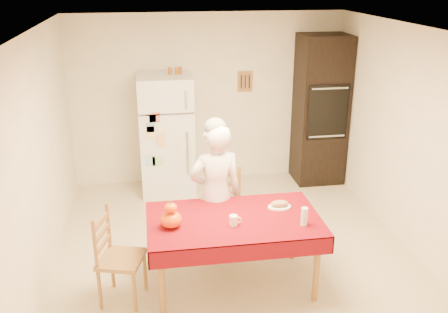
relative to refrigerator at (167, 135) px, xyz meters
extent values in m
plane|color=#C0B18A|center=(0.65, -1.88, -0.85)|extent=(4.50, 4.50, 0.00)
cube|color=white|center=(0.65, 0.37, 0.40)|extent=(4.00, 0.02, 2.50)
cube|color=white|center=(0.65, -4.13, 0.40)|extent=(4.00, 0.02, 2.50)
cube|color=white|center=(-1.35, -1.88, 0.40)|extent=(0.02, 4.50, 2.50)
cube|color=white|center=(2.65, -1.88, 0.40)|extent=(0.02, 4.50, 2.50)
cube|color=white|center=(0.65, -1.88, 1.65)|extent=(4.00, 4.50, 0.02)
cube|color=brown|center=(1.20, 0.36, 0.65)|extent=(0.22, 0.02, 0.30)
cube|color=white|center=(0.00, 0.00, 0.00)|extent=(0.75, 0.70, 1.70)
cube|color=silver|center=(0.26, -0.37, 0.60)|extent=(0.03, 0.03, 0.25)
cube|color=silver|center=(0.26, -0.37, -0.15)|extent=(0.03, 0.03, 0.60)
cube|color=black|center=(2.28, 0.05, 0.25)|extent=(0.70, 0.60, 2.20)
cube|color=black|center=(2.28, -0.26, 0.30)|extent=(0.59, 0.02, 0.80)
cylinder|color=brown|center=(-0.21, -2.87, -0.50)|extent=(0.06, 0.06, 0.71)
cylinder|color=brown|center=(-0.21, -2.09, -0.50)|extent=(0.06, 0.06, 0.71)
cylinder|color=brown|center=(1.27, -2.87, -0.50)|extent=(0.06, 0.06, 0.71)
cylinder|color=brown|center=(1.27, -2.09, -0.50)|extent=(0.06, 0.06, 0.71)
cube|color=brown|center=(0.53, -2.48, -0.12)|extent=(1.60, 0.90, 0.04)
cube|color=#60050D|center=(0.53, -2.48, -0.09)|extent=(1.70, 1.00, 0.01)
cylinder|color=brown|center=(0.30, -1.80, -0.64)|extent=(0.04, 0.04, 0.43)
cylinder|color=brown|center=(0.41, -1.48, -0.64)|extent=(0.04, 0.04, 0.43)
cylinder|color=brown|center=(0.64, -1.92, -0.64)|extent=(0.04, 0.04, 0.43)
cylinder|color=brown|center=(0.75, -1.59, -0.64)|extent=(0.04, 0.04, 0.43)
cube|color=brown|center=(0.52, -1.70, -0.40)|extent=(0.52, 0.51, 0.04)
cube|color=brown|center=(0.58, -1.54, -0.15)|extent=(0.35, 0.14, 0.50)
cylinder|color=brown|center=(-0.47, -2.77, -0.64)|extent=(0.04, 0.04, 0.43)
cylinder|color=brown|center=(-0.79, -2.67, -0.64)|extent=(0.04, 0.04, 0.43)
cylinder|color=brown|center=(-0.37, -2.42, -0.64)|extent=(0.04, 0.04, 0.43)
cylinder|color=brown|center=(-0.69, -2.33, -0.64)|extent=(0.04, 0.04, 0.43)
cube|color=brown|center=(-0.58, -2.55, -0.40)|extent=(0.50, 0.52, 0.04)
cube|color=brown|center=(-0.74, -2.50, -0.15)|extent=(0.13, 0.35, 0.50)
imported|color=white|center=(0.42, -1.98, -0.06)|extent=(0.62, 0.44, 1.59)
cylinder|color=white|center=(0.50, -2.61, -0.04)|extent=(0.08, 0.08, 0.10)
ellipsoid|color=#C73404|center=(-0.09, -2.55, -0.01)|extent=(0.21, 0.21, 0.15)
ellipsoid|color=#E85F05|center=(-0.09, -2.55, 0.11)|extent=(0.12, 0.12, 0.09)
cylinder|color=white|center=(1.17, -2.71, 0.00)|extent=(0.07, 0.07, 0.18)
cylinder|color=white|center=(1.03, -2.32, -0.08)|extent=(0.24, 0.24, 0.02)
ellipsoid|color=tan|center=(1.03, -2.32, -0.04)|extent=(0.18, 0.10, 0.06)
cylinder|color=#93541A|center=(0.08, 0.05, 0.90)|extent=(0.05, 0.05, 0.10)
cylinder|color=#93601A|center=(0.18, 0.05, 0.90)|extent=(0.05, 0.05, 0.10)
cylinder|color=#94481B|center=(0.23, 0.05, 0.90)|extent=(0.05, 0.05, 0.10)
camera|label=1|loc=(-0.26, -6.77, 2.21)|focal=40.00mm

